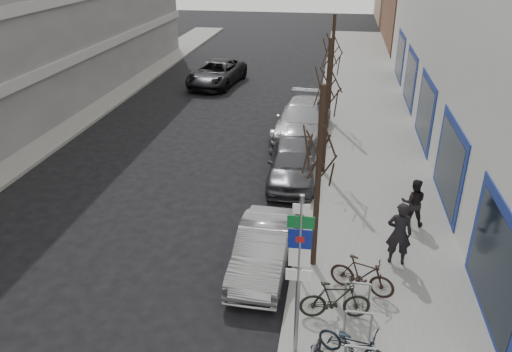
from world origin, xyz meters
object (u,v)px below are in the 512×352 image
(bike_mid_curb, at_px, (353,341))
(bike_rack, at_px, (358,322))
(tree_far, at_px, (333,44))
(parked_car_back, at_px, (302,120))
(highway_sign_pole, at_px, (299,268))
(meter_back, at_px, (318,121))
(parked_car_mid, at_px, (292,163))
(meter_mid, at_px, (310,169))
(parked_car_front, at_px, (263,249))
(bike_far_inner, at_px, (362,275))
(tree_near, at_px, (321,137))
(lane_car, at_px, (217,73))
(pedestrian_near, at_px, (399,233))
(bike_mid_inner, at_px, (335,300))
(tree_mid, at_px, (329,76))
(pedestrian_far, at_px, (413,202))
(meter_front, at_px, (297,249))

(bike_mid_curb, bearing_deg, bike_rack, 11.93)
(tree_far, height_order, parked_car_back, tree_far)
(highway_sign_pole, distance_m, meter_back, 14.10)
(parked_car_mid, bearing_deg, bike_rack, -77.47)
(bike_rack, xyz_separation_m, bike_mid_curb, (-0.12, -0.63, -0.01))
(meter_mid, xyz_separation_m, parked_car_front, (-1.00, -5.29, -0.23))
(bike_far_inner, height_order, parked_car_front, parked_car_front)
(tree_near, bearing_deg, meter_mid, 95.14)
(parked_car_mid, bearing_deg, lane_car, 111.82)
(lane_car, bearing_deg, tree_near, -61.24)
(highway_sign_pole, height_order, parked_car_mid, highway_sign_pole)
(tree_far, relative_size, lane_car, 0.97)
(parked_car_back, bearing_deg, pedestrian_near, -66.53)
(tree_far, xyz_separation_m, bike_mid_inner, (0.65, -15.22, -3.41))
(bike_far_inner, bearing_deg, meter_back, 28.14)
(meter_mid, bearing_deg, meter_back, 90.00)
(tree_mid, relative_size, parked_car_back, 0.94)
(tree_mid, xyz_separation_m, parked_car_back, (-1.20, 4.25, -3.26))
(parked_car_front, height_order, pedestrian_far, pedestrian_far)
(parked_car_back, height_order, pedestrian_near, pedestrian_near)
(bike_rack, bearing_deg, tree_mid, 97.28)
(tree_far, relative_size, pedestrian_near, 2.79)
(bike_mid_curb, relative_size, parked_car_front, 0.40)
(bike_rack, xyz_separation_m, parked_car_mid, (-2.40, 8.65, 0.12))
(meter_mid, bearing_deg, bike_far_inner, -73.60)
(parked_car_back, bearing_deg, bike_mid_curb, -76.65)
(highway_sign_pole, xyz_separation_m, pedestrian_far, (3.26, 6.29, -1.48))
(bike_mid_inner, bearing_deg, pedestrian_far, -34.57)
(meter_back, relative_size, parked_car_back, 0.22)
(highway_sign_pole, relative_size, meter_front, 3.31)
(bike_rack, bearing_deg, parked_car_back, 99.98)
(tree_near, relative_size, pedestrian_near, 2.79)
(highway_sign_pole, bearing_deg, tree_near, 86.74)
(bike_rack, xyz_separation_m, bike_far_inner, (0.14, 1.82, 0.03))
(bike_rack, xyz_separation_m, pedestrian_near, (1.18, 3.36, 0.48))
(tree_near, distance_m, meter_front, 3.26)
(meter_mid, distance_m, parked_car_mid, 1.07)
(pedestrian_near, bearing_deg, pedestrian_far, -103.98)
(bike_mid_inner, relative_size, lane_car, 0.31)
(parked_car_mid, xyz_separation_m, pedestrian_near, (3.58, -5.28, 0.36))
(tree_near, height_order, bike_mid_curb, tree_near)
(highway_sign_pole, relative_size, bike_far_inner, 2.35)
(highway_sign_pole, xyz_separation_m, meter_back, (-0.25, 14.01, -1.54))
(tree_far, bearing_deg, highway_sign_pole, -90.69)
(highway_sign_pole, xyz_separation_m, tree_far, (0.20, 16.51, 1.65))
(parked_car_back, xyz_separation_m, lane_car, (-6.31, 8.67, -0.06))
(tree_mid, bearing_deg, tree_near, -90.00)
(tree_far, relative_size, parked_car_mid, 1.21)
(highway_sign_pole, xyz_separation_m, tree_mid, (0.20, 10.01, 1.65))
(bike_rack, relative_size, tree_mid, 0.41)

